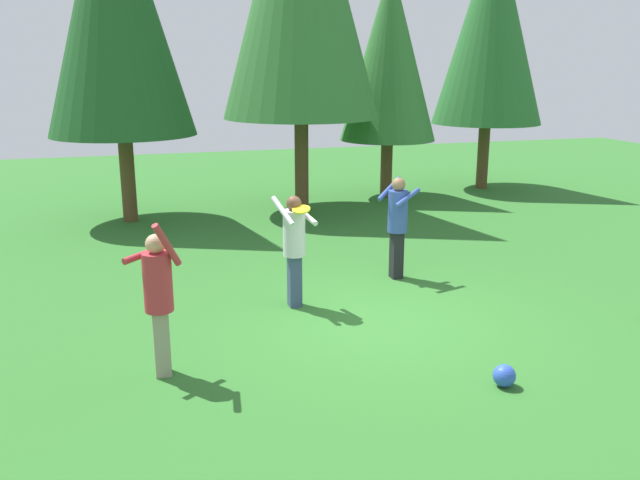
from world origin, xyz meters
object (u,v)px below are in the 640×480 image
frisbee (301,209)px  tree_left (115,1)px  person_catcher (398,219)px  tree_right (389,54)px  tree_far_right (491,24)px  person_bystander (294,241)px  person_thrower (158,292)px  ball_blue (504,376)px

frisbee → tree_left: tree_left is taller
person_catcher → tree_right: size_ratio=0.28×
tree_far_right → tree_left: size_ratio=0.95×
person_bystander → frisbee: 0.56m
person_thrower → tree_left: tree_left is taller
person_bystander → frisbee: person_bystander is taller
ball_blue → tree_left: (-3.95, 10.02, 4.84)m
frisbee → ball_blue: frisbee is taller
ball_blue → person_bystander: bearing=116.7°
frisbee → tree_far_right: bearing=46.8°
person_bystander → tree_left: tree_left is taller
person_thrower → tree_left: (-0.18, 8.56, 3.92)m
ball_blue → tree_right: bearing=74.8°
tree_right → person_bystander: bearing=-121.0°
tree_left → tree_right: bearing=8.4°
person_thrower → person_bystander: bearing=3.8°
frisbee → tree_left: (-2.36, 6.92, 3.41)m
person_catcher → tree_far_right: 10.10m
ball_blue → tree_far_right: size_ratio=0.04×
tree_left → tree_right: tree_left is taller
person_thrower → tree_far_right: tree_far_right is taller
tree_left → tree_far_right: bearing=8.2°
frisbee → tree_right: 9.47m
tree_far_right → person_thrower: bearing=-135.1°
person_thrower → person_catcher: size_ratio=1.09×
person_thrower → person_bystander: 2.80m
person_thrower → frisbee: bearing=0.0°
person_catcher → tree_left: 8.29m
frisbee → tree_far_right: 11.93m
person_catcher → frisbee: person_catcher is taller
person_catcher → tree_right: tree_right is taller
person_catcher → ball_blue: 4.27m
person_catcher → tree_right: 7.90m
tree_right → tree_far_right: bearing=7.7°
frisbee → tree_right: tree_right is taller
person_catcher → tree_far_right: bearing=-156.3°
tree_far_right → ball_blue: bearing=-118.7°
tree_right → frisbee: bearing=-120.1°
person_catcher → frisbee: 2.30m
person_thrower → ball_blue: (3.77, -1.46, -0.92)m
person_catcher → person_bystander: bearing=-4.9°
person_catcher → tree_left: tree_left is taller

